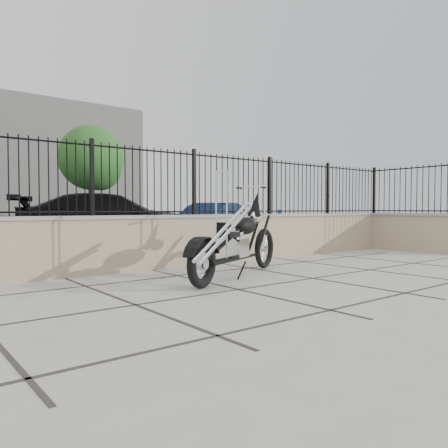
% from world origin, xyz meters
% --- Properties ---
extents(ground_plane, '(90.00, 90.00, 0.00)m').
position_xyz_m(ground_plane, '(0.00, 0.00, 0.00)').
color(ground_plane, '#99968E').
rests_on(ground_plane, ground).
extents(parking_lot, '(30.00, 30.00, 0.00)m').
position_xyz_m(parking_lot, '(0.00, 12.50, 0.00)').
color(parking_lot, black).
rests_on(parking_lot, ground).
extents(retaining_wall, '(14.00, 0.36, 0.96)m').
position_xyz_m(retaining_wall, '(0.00, 2.50, 0.48)').
color(retaining_wall, gray).
rests_on(retaining_wall, ground_plane).
extents(wall_return, '(0.36, 2.50, 0.96)m').
position_xyz_m(wall_return, '(6.85, 1.30, 0.48)').
color(wall_return, gray).
rests_on(wall_return, ground_plane).
extents(iron_fence, '(14.00, 0.08, 1.20)m').
position_xyz_m(iron_fence, '(0.00, 2.50, 1.56)').
color(iron_fence, black).
rests_on(iron_fence, retaining_wall).
extents(fence_return, '(0.08, 2.30, 1.20)m').
position_xyz_m(fence_return, '(6.85, 1.30, 1.56)').
color(fence_return, black).
rests_on(fence_return, wall_return).
extents(chopper_motorcycle, '(2.71, 1.57, 1.65)m').
position_xyz_m(chopper_motorcycle, '(0.63, 0.80, 0.83)').
color(chopper_motorcycle, black).
rests_on(chopper_motorcycle, ground_plane).
extents(car_black, '(5.62, 4.00, 1.51)m').
position_xyz_m(car_black, '(1.53, 7.45, 0.76)').
color(car_black, black).
rests_on(car_black, parking_lot).
extents(car_blue, '(4.07, 2.86, 1.27)m').
position_xyz_m(car_blue, '(5.52, 7.46, 0.64)').
color(car_blue, '#101D3B').
rests_on(car_blue, parking_lot).
extents(bollard_b, '(0.12, 0.12, 0.92)m').
position_xyz_m(bollard_b, '(2.61, 4.72, 0.46)').
color(bollard_b, blue).
rests_on(bollard_b, ground_plane).
extents(bollard_c, '(0.16, 0.16, 1.05)m').
position_xyz_m(bollard_c, '(5.99, 5.13, 0.52)').
color(bollard_c, '#0B1EB2').
rests_on(bollard_c, ground_plane).
extents(tree_right, '(3.09, 3.09, 5.22)m').
position_xyz_m(tree_right, '(4.30, 16.06, 3.65)').
color(tree_right, '#382619').
rests_on(tree_right, ground_plane).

